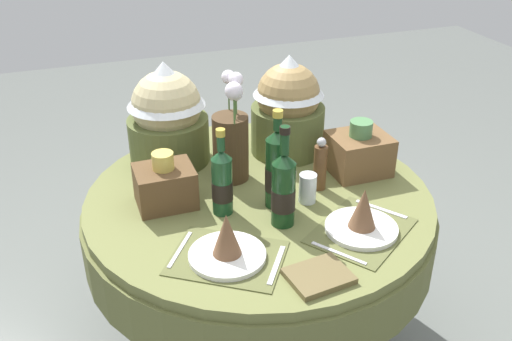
# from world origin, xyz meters

# --- Properties ---
(ground) EXTENTS (8.00, 8.00, 0.00)m
(ground) POSITION_xyz_m (0.00, 0.00, 0.00)
(ground) COLOR slate
(dining_table) EXTENTS (1.29, 1.29, 0.73)m
(dining_table) POSITION_xyz_m (0.00, 0.00, 0.59)
(dining_table) COLOR olive
(dining_table) RESTS_ON ground
(place_setting_left) EXTENTS (0.43, 0.41, 0.16)m
(place_setting_left) POSITION_xyz_m (-0.22, -0.33, 0.77)
(place_setting_left) COLOR brown
(place_setting_left) RESTS_ON dining_table
(place_setting_right) EXTENTS (0.43, 0.41, 0.16)m
(place_setting_right) POSITION_xyz_m (0.24, -0.34, 0.77)
(place_setting_right) COLOR brown
(place_setting_right) RESTS_ON dining_table
(flower_vase) EXTENTS (0.13, 0.19, 0.41)m
(flower_vase) POSITION_xyz_m (-0.06, 0.15, 0.89)
(flower_vase) COLOR #47331E
(flower_vase) RESTS_ON dining_table
(wine_bottle_left) EXTENTS (0.08, 0.08, 0.36)m
(wine_bottle_left) POSITION_xyz_m (0.03, -0.09, 0.87)
(wine_bottle_left) COLOR #143819
(wine_bottle_left) RESTS_ON dining_table
(wine_bottle_centre) EXTENTS (0.08, 0.08, 0.36)m
(wine_bottle_centre) POSITION_xyz_m (0.01, -0.21, 0.86)
(wine_bottle_centre) COLOR #143819
(wine_bottle_centre) RESTS_ON dining_table
(wine_bottle_right) EXTENTS (0.07, 0.07, 0.32)m
(wine_bottle_right) POSITION_xyz_m (-0.16, -0.07, 0.85)
(wine_bottle_right) COLOR #194223
(wine_bottle_right) RESTS_ON dining_table
(tumbler_mid) EXTENTS (0.06, 0.06, 0.11)m
(tumbler_mid) POSITION_xyz_m (0.14, -0.11, 0.78)
(tumbler_mid) COLOR silver
(tumbler_mid) RESTS_ON dining_table
(pepper_mill) EXTENTS (0.05, 0.05, 0.21)m
(pepper_mill) POSITION_xyz_m (0.22, -0.04, 0.82)
(pepper_mill) COLOR brown
(pepper_mill) RESTS_ON dining_table
(book_on_table) EXTENTS (0.20, 0.16, 0.02)m
(book_on_table) POSITION_xyz_m (0.00, -0.51, 0.74)
(book_on_table) COLOR brown
(book_on_table) RESTS_ON dining_table
(gift_tub_back_left) EXTENTS (0.32, 0.32, 0.41)m
(gift_tub_back_left) POSITION_xyz_m (-0.25, 0.37, 0.94)
(gift_tub_back_left) COLOR #566033
(gift_tub_back_left) RESTS_ON dining_table
(gift_tub_back_right) EXTENTS (0.30, 0.30, 0.41)m
(gift_tub_back_right) POSITION_xyz_m (0.23, 0.29, 0.94)
(gift_tub_back_right) COLOR #566033
(gift_tub_back_right) RESTS_ON dining_table
(woven_basket_side_left) EXTENTS (0.20, 0.17, 0.20)m
(woven_basket_side_left) POSITION_xyz_m (-0.33, 0.05, 0.80)
(woven_basket_side_left) COLOR brown
(woven_basket_side_left) RESTS_ON dining_table
(woven_basket_side_right) EXTENTS (0.22, 0.19, 0.21)m
(woven_basket_side_right) POSITION_xyz_m (0.42, 0.03, 0.81)
(woven_basket_side_right) COLOR brown
(woven_basket_side_right) RESTS_ON dining_table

